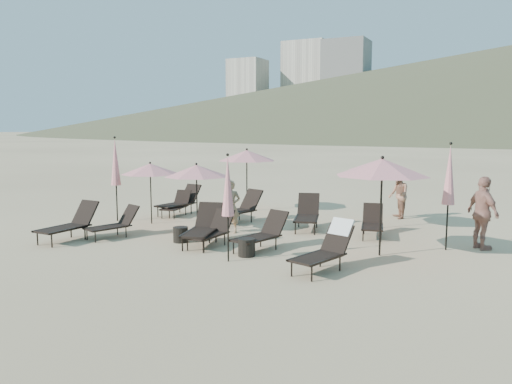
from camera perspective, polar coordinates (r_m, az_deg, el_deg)
The scene contains 26 objects.
ground at distance 12.47m, azimuth -2.41°, elevation -7.16°, with size 800.00×800.00×0.00m, color #D6BA8C.
hotel_skyline at distance 299.56m, azimuth 7.23°, elevation 11.24°, with size 109.00×82.00×55.00m.
lounger_0 at distance 14.86m, azimuth -20.52°, elevation -3.36°, with size 0.76×1.82×1.03m.
lounger_1 at distance 14.86m, azimuth -15.91°, elevation -3.46°, with size 1.03×1.63×0.88m.
lounger_2 at distance 13.29m, azimuth -5.07°, elevation -4.40°, with size 0.68×1.60×0.90m.
lounger_3 at distance 13.51m, azimuth -6.09°, elevation -3.94°, with size 1.14×1.92×1.04m.
lounger_4 at distance 12.81m, azimuth 0.67°, elevation -4.71°, with size 1.04×1.76×0.95m.
lounger_5 at distance 11.10m, azimuth 8.03°, elevation -6.30°, with size 1.07×1.82×1.07m.
lounger_6 at distance 18.33m, azimuth -8.67°, elevation -1.03°, with size 0.93×1.88×1.04m.
lounger_7 at distance 18.07m, azimuth -9.04°, elevation -1.42°, with size 0.80×1.57×0.86m.
lounger_8 at distance 16.55m, azimuth -1.92°, elevation -1.83°, with size 1.19×1.94×1.05m.
lounger_9 at distance 15.54m, azimuth 5.87°, elevation -2.48°, with size 1.17×1.92×1.04m.
lounger_10 at distance 14.84m, azimuth 13.17°, elevation -3.38°, with size 0.91×1.62×0.88m.
umbrella_open_0 at distance 16.55m, azimuth -12.00°, elevation 2.59°, with size 1.89×1.89×2.04m.
umbrella_open_1 at distance 15.01m, azimuth -6.82°, elevation 2.42°, with size 1.94×1.94×2.09m.
umbrella_open_2 at distance 12.39m, azimuth 14.23°, elevation 2.72°, with size 2.28×2.28×2.45m.
umbrella_open_3 at distance 18.77m, azimuth -1.06°, elevation 4.19°, with size 2.21×2.21×2.37m.
umbrella_open_4 at distance 15.93m, azimuth 14.19°, elevation 3.05°, with size 2.09×2.09×2.25m.
umbrella_closed_0 at distance 11.52m, azimuth -3.24°, elevation 0.61°, with size 0.30×0.30×2.54m.
umbrella_closed_1 at distance 13.50m, azimuth 21.23°, elevation 1.78°, with size 0.32×0.32×2.77m.
umbrella_closed_2 at distance 17.29m, azimuth -15.77°, elevation 3.28°, with size 0.33×0.33×2.85m.
side_table_0 at distance 13.90m, azimuth -8.61°, elevation -4.83°, with size 0.41×0.41×0.42m, color black.
side_table_1 at distance 12.26m, azimuth -1.08°, elevation -6.35°, with size 0.42×0.42×0.44m, color black.
beachgoer_a at distance 14.91m, azimuth -2.88°, elevation -1.68°, with size 0.57×0.38×1.57m, color #A57F59.
beachgoer_b at distance 17.95m, azimuth 15.97°, elevation -0.32°, with size 0.80×0.62×1.64m, color #A06D53.
beachgoer_c at distance 14.06m, azimuth 24.51°, elevation -2.21°, with size 1.11×0.46×1.90m, color #AC7361.
Camera 1 is at (5.86, -10.56, 3.10)m, focal length 35.00 mm.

